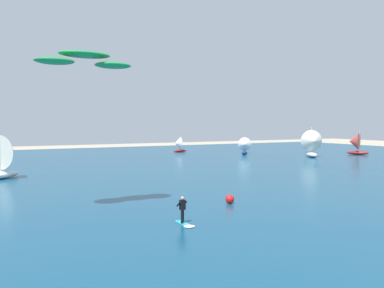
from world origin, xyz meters
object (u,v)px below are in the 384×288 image
object	(u,v)px
marker_buoy	(230,199)
kite	(85,60)
sailboat_heeled_over	(178,145)
sailboat_far_right	(313,143)
sailboat_leading	(244,146)
sailboat_far_left	(355,143)
sailboat_mid_left	(6,156)
kitesurfer	(184,214)

from	to	relation	value
marker_buoy	kite	bearing A→B (deg)	167.09
kite	sailboat_heeled_over	size ratio (longest dim) A/B	1.95
sailboat_heeled_over	sailboat_far_right	xyz separation A→B (m)	(15.66, -22.74, 0.90)
sailboat_far_right	sailboat_leading	bearing A→B (deg)	121.54
kite	sailboat_far_left	distance (m)	63.64
sailboat_far_left	sailboat_mid_left	bearing A→B (deg)	-175.50
sailboat_leading	sailboat_far_right	xyz separation A→B (m)	(6.89, -11.22, 0.81)
sailboat_leading	marker_buoy	xyz separation A→B (m)	(-28.68, -38.94, -1.34)
sailboat_heeled_over	marker_buoy	xyz separation A→B (m)	(-19.90, -50.46, -1.24)
kitesurfer	sailboat_far_left	distance (m)	62.16
kitesurfer	kite	distance (m)	12.51
kite	sailboat_leading	size ratio (longest dim) A/B	1.84
kite	sailboat_far_left	bearing A→B (deg)	24.40
marker_buoy	sailboat_far_right	bearing A→B (deg)	37.93
sailboat_far_right	kite	bearing A→B (deg)	-151.07
sailboat_far_right	sailboat_heeled_over	bearing A→B (deg)	124.56
kite	sailboat_far_right	size ratio (longest dim) A/B	1.24
sailboat_heeled_over	sailboat_far_right	bearing A→B (deg)	-55.44
kite	sailboat_far_right	distance (m)	53.01
sailboat_heeled_over	kitesurfer	bearing A→B (deg)	-115.37
sailboat_leading	kitesurfer	bearing A→B (deg)	-128.88
sailboat_heeled_over	sailboat_leading	xyz separation A→B (m)	(8.78, -11.52, 0.10)
sailboat_heeled_over	sailboat_far_left	size ratio (longest dim) A/B	0.73
kitesurfer	marker_buoy	world-z (taller)	kitesurfer
sailboat_far_left	sailboat_mid_left	xyz separation A→B (m)	(-61.44, -4.84, 0.30)
sailboat_far_left	marker_buoy	xyz separation A→B (m)	(-47.16, -28.43, -1.84)
kitesurfer	marker_buoy	distance (m)	7.09
sailboat_mid_left	sailboat_leading	bearing A→B (deg)	19.66
sailboat_heeled_over	kite	bearing A→B (deg)	-122.13
sailboat_leading	kite	bearing A→B (deg)	-136.83
sailboat_mid_left	marker_buoy	distance (m)	27.66
sailboat_mid_left	sailboat_far_right	distance (m)	50.02
sailboat_far_right	kitesurfer	bearing A→B (deg)	-142.63
sailboat_mid_left	sailboat_leading	distance (m)	45.63
kite	sailboat_mid_left	bearing A→B (deg)	100.61
sailboat_leading	sailboat_far_right	size ratio (longest dim) A/B	0.68
kitesurfer	sailboat_heeled_over	bearing A→B (deg)	64.63
sailboat_heeled_over	marker_buoy	size ratio (longest dim) A/B	5.07
kitesurfer	sailboat_far_right	world-z (taller)	sailboat_far_right
sailboat_mid_left	sailboat_far_right	bearing A→B (deg)	4.73
sailboat_far_left	sailboat_mid_left	distance (m)	61.63
sailboat_mid_left	sailboat_leading	world-z (taller)	sailboat_mid_left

